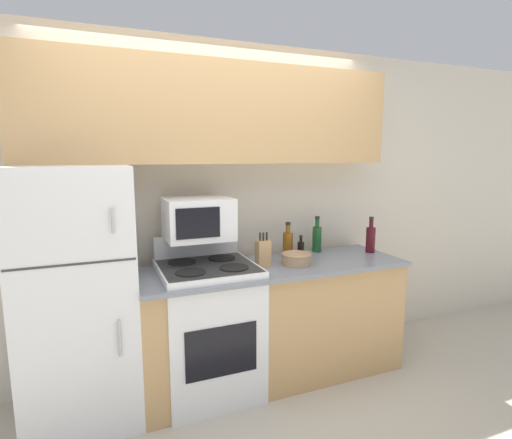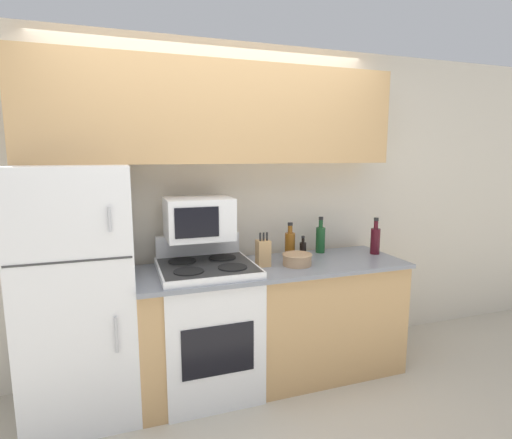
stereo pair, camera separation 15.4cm
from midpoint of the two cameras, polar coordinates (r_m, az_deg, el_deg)
The scene contains 13 objects.
ground_plane at distance 2.99m, azimuth -0.24°, elevation -25.31°, with size 12.00×12.00×0.00m, color beige.
wall_back at distance 3.18m, azimuth -4.43°, elevation 1.57°, with size 8.00×0.05×2.55m.
lower_cabinets at distance 3.14m, azimuth 3.94°, elevation -14.26°, with size 1.99×0.67×0.89m.
refrigerator at distance 2.82m, azimuth -22.50°, elevation -9.65°, with size 0.68×0.71×1.63m.
upper_cabinets at distance 2.99m, azimuth -3.68°, elevation 14.79°, with size 2.68×0.32×0.71m.
stove at distance 2.97m, azimuth -5.38°, elevation -14.91°, with size 0.66×0.65×1.10m.
microwave at distance 2.85m, azimuth -6.68°, elevation 0.19°, with size 0.46×0.38×0.29m.
knife_block at distance 2.92m, azimuth 2.54°, elevation -4.79°, with size 0.09×0.09×0.25m.
bowl at distance 2.97m, azimuth 7.39°, elevation -5.64°, with size 0.22×0.22×0.09m.
bottle_wine_green at distance 3.37m, azimuth 10.49°, elevation -2.70°, with size 0.08×0.08×0.30m.
bottle_whiskey at distance 3.17m, azimuth 6.27°, elevation -3.47°, with size 0.08×0.08×0.28m.
bottle_wine_red at distance 3.43m, azimuth 17.91°, elevation -2.77°, with size 0.08×0.08×0.30m.
bottle_soy_sauce at distance 3.16m, azimuth 8.10°, elevation -4.28°, with size 0.05×0.05×0.18m.
Camera 2 is at (-0.72, -2.36, 1.70)m, focal length 28.00 mm.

